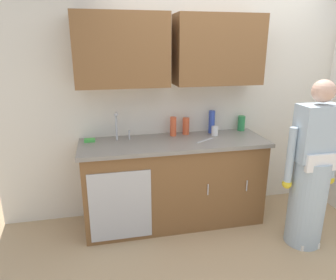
{
  "coord_description": "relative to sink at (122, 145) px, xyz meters",
  "views": [
    {
      "loc": [
        -1.26,
        -2.29,
        1.91
      ],
      "look_at": [
        -0.65,
        0.55,
        1.0
      ],
      "focal_mm": 32.91,
      "sensor_mm": 36.0,
      "label": 1
    }
  ],
  "objects": [
    {
      "name": "ground_plane",
      "position": [
        1.09,
        -0.71,
        -0.93
      ],
      "size": [
        9.0,
        9.0,
        0.0
      ],
      "primitive_type": "plane",
      "color": "tan"
    },
    {
      "name": "kitchen_wall_with_uppers",
      "position": [
        0.96,
        0.29,
        0.55
      ],
      "size": [
        4.8,
        0.44,
        2.7
      ],
      "color": "silver",
      "rests_on": "ground"
    },
    {
      "name": "counter_cabinet",
      "position": [
        0.54,
        -0.01,
        -0.48
      ],
      "size": [
        1.9,
        0.62,
        0.9
      ],
      "color": "brown",
      "rests_on": "ground"
    },
    {
      "name": "countertop",
      "position": [
        0.54,
        -0.01,
        -0.01
      ],
      "size": [
        1.96,
        0.66,
        0.04
      ],
      "primitive_type": "cube",
      "color": "gray",
      "rests_on": "counter_cabinet"
    },
    {
      "name": "sink",
      "position": [
        0.0,
        0.0,
        0.0
      ],
      "size": [
        0.5,
        0.36,
        0.35
      ],
      "color": "#B7BABF",
      "rests_on": "counter_cabinet"
    },
    {
      "name": "person_at_sink",
      "position": [
        1.72,
        -0.68,
        -0.23
      ],
      "size": [
        0.55,
        0.34,
        1.62
      ],
      "color": "white",
      "rests_on": "ground"
    },
    {
      "name": "bottle_water_short",
      "position": [
        1.4,
        0.22,
        0.1
      ],
      "size": [
        0.08,
        0.08,
        0.17
      ],
      "primitive_type": "cylinder",
      "color": "#2D8C4C",
      "rests_on": "countertop"
    },
    {
      "name": "bottle_dish_liquid",
      "position": [
        0.73,
        0.21,
        0.11
      ],
      "size": [
        0.07,
        0.07,
        0.19
      ],
      "primitive_type": "cylinder",
      "color": "#E05933",
      "rests_on": "countertop"
    },
    {
      "name": "bottle_cleaner_spray",
      "position": [
        1.03,
        0.2,
        0.14
      ],
      "size": [
        0.07,
        0.07,
        0.26
      ],
      "primitive_type": "cylinder",
      "color": "#334CB2",
      "rests_on": "countertop"
    },
    {
      "name": "bottle_water_tall",
      "position": [
        0.58,
        0.18,
        0.12
      ],
      "size": [
        0.07,
        0.07,
        0.21
      ],
      "primitive_type": "cylinder",
      "color": "#E05933",
      "rests_on": "countertop"
    },
    {
      "name": "cup_by_sink",
      "position": [
        1.03,
        0.1,
        0.07
      ],
      "size": [
        0.08,
        0.08,
        0.1
      ],
      "primitive_type": "cylinder",
      "color": "white",
      "rests_on": "countertop"
    },
    {
      "name": "knife_on_counter",
      "position": [
        0.86,
        -0.07,
        0.02
      ],
      "size": [
        0.22,
        0.15,
        0.01
      ],
      "primitive_type": "cube",
      "rotation": [
        0.0,
        0.0,
        3.69
      ],
      "color": "silver",
      "rests_on": "countertop"
    },
    {
      "name": "sponge",
      "position": [
        -0.32,
        0.15,
        0.03
      ],
      "size": [
        0.11,
        0.07,
        0.03
      ],
      "primitive_type": "cube",
      "color": "#4CBF4C",
      "rests_on": "countertop"
    }
  ]
}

